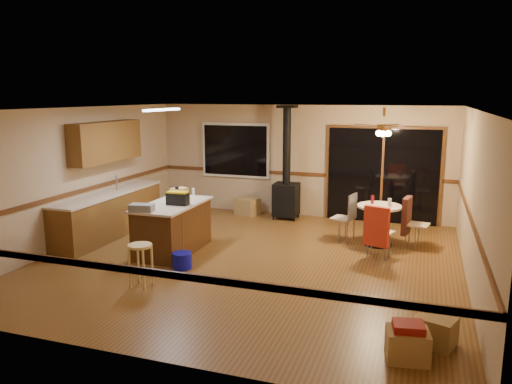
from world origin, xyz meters
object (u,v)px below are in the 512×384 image
at_px(wood_stove, 286,188).
at_px(box_under_window, 248,207).
at_px(bar_stool, 141,265).
at_px(kitchen_island, 173,227).
at_px(toolbox_grey, 142,208).
at_px(chair_near, 377,226).
at_px(dining_table, 379,218).
at_px(chair_right, 408,216).
at_px(toolbox_black, 178,199).
at_px(box_corner_b, 436,331).
at_px(box_corner_a, 407,345).
at_px(chair_left, 348,212).
at_px(blue_bucket, 182,261).

relative_size(wood_stove, box_under_window, 4.97).
bearing_deg(wood_stove, bar_stool, -101.39).
xyz_separation_m(kitchen_island, box_under_window, (0.33, 3.10, -0.25)).
height_order(toolbox_grey, chair_near, toolbox_grey).
distance_m(toolbox_grey, dining_table, 4.40).
xyz_separation_m(wood_stove, chair_right, (2.74, -1.36, -0.13)).
bearing_deg(bar_stool, toolbox_black, 97.25).
relative_size(toolbox_grey, box_corner_b, 0.94).
bearing_deg(toolbox_black, box_corner_a, -32.00).
xyz_separation_m(chair_left, box_corner_a, (1.29, -4.28, -0.42)).
xyz_separation_m(chair_near, box_under_window, (-3.23, 2.37, -0.39)).
xyz_separation_m(kitchen_island, toolbox_grey, (-0.18, -0.72, 0.51)).
height_order(blue_bucket, box_corner_a, box_corner_a).
distance_m(toolbox_black, chair_left, 3.30).
distance_m(blue_bucket, chair_left, 3.43).
height_order(wood_stove, chair_near, wood_stove).
relative_size(kitchen_island, box_corner_b, 3.98).
xyz_separation_m(toolbox_black, chair_right, (3.90, 1.74, -0.41)).
bearing_deg(kitchen_island, chair_near, 11.61).
bearing_deg(chair_near, chair_left, 123.95).
height_order(toolbox_black, bar_stool, toolbox_black).
relative_size(kitchen_island, toolbox_grey, 4.22).
relative_size(blue_bucket, box_corner_a, 0.72).
bearing_deg(chair_right, bar_stool, -137.75).
bearing_deg(wood_stove, chair_near, -45.68).
height_order(toolbox_black, box_corner_a, toolbox_black).
relative_size(dining_table, box_corner_b, 1.98).
bearing_deg(kitchen_island, box_corner_b, -25.50).
bearing_deg(box_under_window, dining_table, -25.11).
relative_size(toolbox_black, box_under_window, 0.75).
distance_m(toolbox_grey, bar_stool, 1.26).
bearing_deg(kitchen_island, box_corner_a, -31.60).
height_order(blue_bucket, box_corner_b, box_corner_b).
bearing_deg(chair_left, box_corner_b, -67.53).
xyz_separation_m(toolbox_grey, toolbox_black, (0.33, 0.67, 0.04)).
height_order(dining_table, chair_left, chair_left).
relative_size(toolbox_grey, box_under_window, 0.79).
xyz_separation_m(toolbox_black, chair_near, (3.42, 0.78, -0.41)).
bearing_deg(toolbox_black, toolbox_grey, -116.08).
xyz_separation_m(blue_bucket, chair_near, (2.99, 1.50, 0.46)).
bearing_deg(chair_right, kitchen_island, -157.36).
height_order(toolbox_black, chair_right, toolbox_black).
distance_m(toolbox_grey, toolbox_black, 0.75).
distance_m(toolbox_black, bar_stool, 1.77).
height_order(kitchen_island, box_under_window, kitchen_island).
relative_size(toolbox_black, chair_near, 0.54).
relative_size(kitchen_island, wood_stove, 0.67).
height_order(chair_right, box_corner_a, chair_right).
distance_m(toolbox_grey, box_under_window, 3.93).
height_order(dining_table, chair_right, chair_right).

